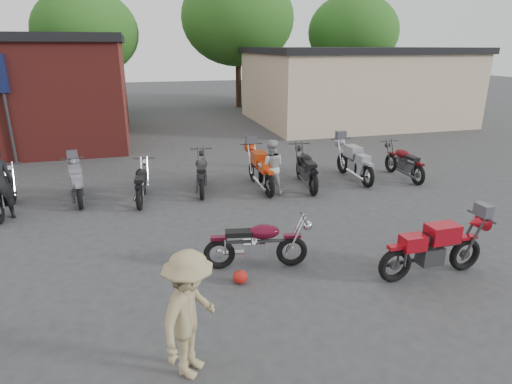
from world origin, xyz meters
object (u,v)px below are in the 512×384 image
object	(u,v)px
vintage_motorcycle	(258,241)
person_tan	(190,315)
helmet	(240,277)
row_bike_1	(77,181)
row_bike_2	(142,181)
row_bike_7	(404,160)
row_bike_6	(354,160)
person_light	(271,167)
row_bike_4	(261,167)
row_bike_3	(202,171)
row_bike_0	(4,190)
row_bike_5	(306,167)
sportbike	(435,246)

from	to	relation	value
vintage_motorcycle	person_tan	distance (m)	2.79
helmet	row_bike_1	size ratio (longest dim) A/B	0.14
row_bike_2	row_bike_7	xyz separation A→B (m)	(7.71, -0.06, 0.03)
row_bike_6	vintage_motorcycle	bearing A→B (deg)	135.51
row_bike_6	person_light	bearing A→B (deg)	100.93
row_bike_4	person_tan	bearing A→B (deg)	156.39
person_light	row_bike_3	size ratio (longest dim) A/B	0.77
vintage_motorcycle	row_bike_6	bearing A→B (deg)	56.72
helmet	row_bike_2	distance (m)	4.95
row_bike_0	row_bike_3	xyz separation A→B (m)	(4.82, 0.35, 0.01)
row_bike_2	row_bike_5	distance (m)	4.54
row_bike_5	row_bike_6	bearing A→B (deg)	-73.44
row_bike_2	row_bike_6	size ratio (longest dim) A/B	0.87
helmet	person_tan	xyz separation A→B (m)	(-1.06, -1.87, 0.70)
row_bike_1	row_bike_3	bearing A→B (deg)	-100.57
helmet	person_light	bearing A→B (deg)	66.31
sportbike	row_bike_4	distance (m)	5.70
row_bike_0	row_bike_1	size ratio (longest dim) A/B	1.04
vintage_motorcycle	person_tan	bearing A→B (deg)	-112.13
row_bike_2	row_bike_5	xyz separation A→B (m)	(4.54, -0.07, 0.07)
row_bike_1	vintage_motorcycle	bearing A→B (deg)	-152.24
row_bike_5	person_tan	bearing A→B (deg)	155.12
sportbike	helmet	world-z (taller)	sportbike
sportbike	row_bike_6	world-z (taller)	row_bike_6
row_bike_3	row_bike_7	size ratio (longest dim) A/B	1.02
row_bike_7	row_bike_4	bearing A→B (deg)	86.82
row_bike_0	row_bike_1	distance (m)	1.64
person_light	row_bike_1	bearing A→B (deg)	5.69
sportbike	person_light	world-z (taller)	person_light
row_bike_1	row_bike_4	distance (m)	4.87
row_bike_4	row_bike_7	world-z (taller)	row_bike_4
row_bike_5	row_bike_7	xyz separation A→B (m)	(3.17, 0.01, -0.05)
row_bike_6	person_tan	bearing A→B (deg)	138.97
person_tan	row_bike_3	bearing A→B (deg)	25.96
row_bike_0	row_bike_7	bearing A→B (deg)	-92.84
row_bike_1	row_bike_3	size ratio (longest dim) A/B	0.95
sportbike	row_bike_0	world-z (taller)	sportbike
person_tan	row_bike_0	bearing A→B (deg)	64.51
vintage_motorcycle	row_bike_0	world-z (taller)	row_bike_0
row_bike_0	row_bike_7	size ratio (longest dim) A/B	1.01
row_bike_3	row_bike_7	bearing A→B (deg)	-85.06
person_light	row_bike_6	bearing A→B (deg)	-153.50
helmet	row_bike_3	size ratio (longest dim) A/B	0.13
person_tan	row_bike_2	distance (m)	6.60
row_bike_4	row_bike_5	size ratio (longest dim) A/B	1.02
row_bike_2	vintage_motorcycle	bearing A→B (deg)	-148.03
person_tan	row_bike_7	world-z (taller)	person_tan
sportbike	row_bike_3	world-z (taller)	sportbike
row_bike_5	row_bike_6	size ratio (longest dim) A/B	0.99
row_bike_7	row_bike_1	bearing A→B (deg)	86.39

